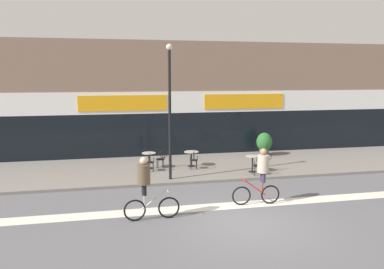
{
  "coord_description": "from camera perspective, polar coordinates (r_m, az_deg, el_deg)",
  "views": [
    {
      "loc": [
        -3.9,
        -10.63,
        4.57
      ],
      "look_at": [
        -0.37,
        6.47,
        1.83
      ],
      "focal_mm": 35.0,
      "sensor_mm": 36.0,
      "label": 1
    }
  ],
  "objects": [
    {
      "name": "ground_plane",
      "position": [
        12.21,
        8.08,
        -13.17
      ],
      "size": [
        120.0,
        120.0,
        0.0
      ],
      "primitive_type": "plane",
      "color": "#5B5B60"
    },
    {
      "name": "sidewalk_slab",
      "position": [
        18.85,
        0.63,
        -4.94
      ],
      "size": [
        40.0,
        5.5,
        0.12
      ],
      "primitive_type": "cube",
      "color": "slate",
      "rests_on": "ground"
    },
    {
      "name": "storefront_facade",
      "position": [
        22.97,
        -1.88,
        5.56
      ],
      "size": [
        40.0,
        4.06,
        6.49
      ],
      "color": "#7F6656",
      "rests_on": "ground"
    },
    {
      "name": "bike_lane_stripe",
      "position": [
        13.62,
        5.78,
        -10.73
      ],
      "size": [
        36.0,
        0.7,
        0.01
      ],
      "primitive_type": "cube",
      "color": "silver",
      "rests_on": "ground"
    },
    {
      "name": "bistro_table_0",
      "position": [
        18.25,
        -6.58,
        -3.48
      ],
      "size": [
        0.67,
        0.67,
        0.78
      ],
      "color": "black",
      "rests_on": "sidewalk_slab"
    },
    {
      "name": "bistro_table_1",
      "position": [
        18.58,
        -0.1,
        -3.26
      ],
      "size": [
        0.72,
        0.72,
        0.75
      ],
      "color": "black",
      "rests_on": "sidewalk_slab"
    },
    {
      "name": "bistro_table_2",
      "position": [
        17.72,
        9.21,
        -3.96
      ],
      "size": [
        0.64,
        0.64,
        0.77
      ],
      "color": "black",
      "rests_on": "sidewalk_slab"
    },
    {
      "name": "cafe_chair_0_near",
      "position": [
        17.65,
        -6.41,
        -4.02
      ],
      "size": [
        0.42,
        0.59,
        0.9
      ],
      "rotation": [
        0.0,
        0.0,
        1.51
      ],
      "color": "black",
      "rests_on": "sidewalk_slab"
    },
    {
      "name": "cafe_chair_0_side",
      "position": [
        18.33,
        -4.63,
        -3.51
      ],
      "size": [
        0.59,
        0.43,
        0.9
      ],
      "rotation": [
        0.0,
        0.0,
        3.23
      ],
      "color": "black",
      "rests_on": "sidewalk_slab"
    },
    {
      "name": "cafe_chair_1_near",
      "position": [
        17.98,
        0.27,
        -3.72
      ],
      "size": [
        0.45,
        0.6,
        0.9
      ],
      "rotation": [
        0.0,
        0.0,
        1.44
      ],
      "color": "black",
      "rests_on": "sidewalk_slab"
    },
    {
      "name": "cafe_chair_2_near",
      "position": [
        17.16,
        9.94,
        -4.48
      ],
      "size": [
        0.41,
        0.58,
        0.9
      ],
      "rotation": [
        0.0,
        0.0,
        1.55
      ],
      "color": "black",
      "rests_on": "sidewalk_slab"
    },
    {
      "name": "cafe_chair_2_side",
      "position": [
        17.95,
        11.09,
        -3.92
      ],
      "size": [
        0.6,
        0.45,
        0.9
      ],
      "rotation": [
        0.0,
        0.0,
        3.0
      ],
      "color": "black",
      "rests_on": "sidewalk_slab"
    },
    {
      "name": "planter_pot",
      "position": [
        21.47,
        10.95,
        -1.31
      ],
      "size": [
        0.87,
        0.87,
        1.3
      ],
      "color": "#4C4C51",
      "rests_on": "sidewalk_slab"
    },
    {
      "name": "lamp_post",
      "position": [
        15.89,
        -3.41,
        4.72
      ],
      "size": [
        0.26,
        0.26,
        5.77
      ],
      "color": "black",
      "rests_on": "sidewalk_slab"
    },
    {
      "name": "cyclist_0",
      "position": [
        13.59,
        10.48,
        -5.78
      ],
      "size": [
        1.76,
        0.51,
        2.05
      ],
      "rotation": [
        0.0,
        0.0,
        3.08
      ],
      "color": "black",
      "rests_on": "ground"
    },
    {
      "name": "cyclist_1",
      "position": [
        12.02,
        -6.97,
        -7.67
      ],
      "size": [
        1.81,
        0.48,
        2.07
      ],
      "rotation": [
        0.0,
        0.0,
        0.04
      ],
      "color": "black",
      "rests_on": "ground"
    }
  ]
}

